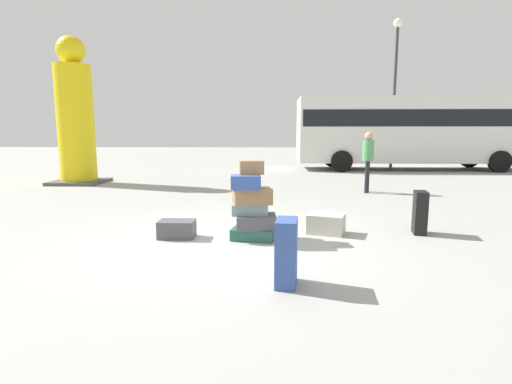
{
  "coord_description": "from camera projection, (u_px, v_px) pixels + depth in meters",
  "views": [
    {
      "loc": [
        0.59,
        -5.65,
        1.6
      ],
      "look_at": [
        0.4,
        1.04,
        0.59
      ],
      "focal_mm": 27.12,
      "sensor_mm": 36.0,
      "label": 1
    }
  ],
  "objects": [
    {
      "name": "suitcase_charcoal_upright_blue",
      "position": [
        177.0,
        229.0,
        5.98
      ],
      "size": [
        0.55,
        0.36,
        0.27
      ],
      "primitive_type": "cube",
      "rotation": [
        0.0,
        0.0,
        -0.02
      ],
      "color": "#4C4C51",
      "rests_on": "ground"
    },
    {
      "name": "yellow_dummy_statue",
      "position": [
        76.0,
        119.0,
        12.28
      ],
      "size": [
        1.56,
        1.56,
        4.59
      ],
      "color": "yellow",
      "rests_on": "ground"
    },
    {
      "name": "lamp_post",
      "position": [
        395.0,
        74.0,
        16.06
      ],
      "size": [
        0.36,
        0.36,
        6.25
      ],
      "color": "#333338",
      "rests_on": "ground"
    },
    {
      "name": "suitcase_black_right_side",
      "position": [
        420.0,
        213.0,
        6.2
      ],
      "size": [
        0.26,
        0.38,
        0.69
      ],
      "primitive_type": "cube",
      "rotation": [
        0.0,
        0.0,
        -0.21
      ],
      "color": "black",
      "rests_on": "ground"
    },
    {
      "name": "suitcase_navy_foreground_near",
      "position": [
        286.0,
        252.0,
        4.08
      ],
      "size": [
        0.26,
        0.41,
        0.71
      ],
      "primitive_type": "cube",
      "rotation": [
        0.0,
        0.0,
        -0.12
      ],
      "color": "#334F99",
      "rests_on": "ground"
    },
    {
      "name": "suitcase_tower",
      "position": [
        252.0,
        207.0,
        5.88
      ],
      "size": [
        0.73,
        0.61,
        1.19
      ],
      "color": "#26594C",
      "rests_on": "ground"
    },
    {
      "name": "parked_bus",
      "position": [
        411.0,
        128.0,
        17.16
      ],
      "size": [
        10.05,
        2.84,
        3.15
      ],
      "rotation": [
        0.0,
        0.0,
        -0.01
      ],
      "color": "silver",
      "rests_on": "ground"
    },
    {
      "name": "suitcase_cream_behind_tower",
      "position": [
        326.0,
        224.0,
        6.25
      ],
      "size": [
        0.68,
        0.6,
        0.31
      ],
      "primitive_type": "cube",
      "rotation": [
        0.0,
        0.0,
        -0.35
      ],
      "color": "beige",
      "rests_on": "ground"
    },
    {
      "name": "ground_plane",
      "position": [
        228.0,
        240.0,
        5.84
      ],
      "size": [
        80.0,
        80.0,
        0.0
      ],
      "primitive_type": "plane",
      "color": "#9E9E99"
    },
    {
      "name": "person_bearded_onlooker",
      "position": [
        368.0,
        156.0,
        10.48
      ],
      "size": [
        0.3,
        0.33,
        1.65
      ],
      "rotation": [
        0.0,
        0.0,
        -1.84
      ],
      "color": "black",
      "rests_on": "ground"
    }
  ]
}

